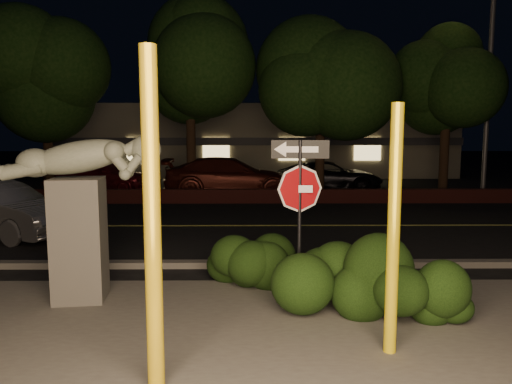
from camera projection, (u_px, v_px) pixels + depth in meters
ground at (256, 209)px, 16.59m from camera, size 90.00×90.00×0.00m
patio at (264, 360)px, 5.67m from camera, size 14.00×6.00×0.02m
road at (257, 226)px, 13.61m from camera, size 80.00×8.00×0.01m
lane_marking at (257, 225)px, 13.61m from camera, size 80.00×0.12×0.00m
curb at (259, 264)px, 9.54m from camera, size 80.00×0.25×0.12m
brick_wall at (255, 196)px, 17.85m from camera, size 40.00×0.35×0.50m
parking_lot at (254, 185)px, 23.53m from camera, size 40.00×12.00×0.01m
building at (254, 140)px, 31.21m from camera, size 22.00×10.20×4.00m
tree_far_a at (43, 57)px, 18.83m from camera, size 4.60×4.60×7.43m
tree_far_b at (189, 39)px, 18.99m from camera, size 5.20×5.20×8.41m
tree_far_c at (322, 48)px, 18.69m from camera, size 4.80×4.80×7.84m
tree_far_d at (449, 57)px, 19.26m from camera, size 4.40×4.40×7.42m
yellow_pole_left at (152, 224)px, 4.85m from camera, size 0.17×0.17×3.41m
yellow_pole_right at (394, 232)px, 5.70m from camera, size 0.15×0.15×2.92m
signpost at (300, 189)px, 7.26m from camera, size 0.84×0.09×2.47m
sculpture at (81, 200)px, 7.53m from camera, size 2.38×0.90×2.54m
hedge_center at (263, 257)px, 8.41m from camera, size 2.01×1.39×0.96m
hedge_right at (344, 269)px, 7.19m from camera, size 2.14×1.70×1.24m
hedge_far_right at (427, 293)px, 6.59m from camera, size 1.52×1.18×0.93m
streetlight at (485, 54)px, 18.89m from camera, size 1.37×0.50×9.21m
parked_car_red at (98, 175)px, 20.91m from camera, size 4.44×2.10×1.47m
parked_car_darkred at (229, 176)px, 19.94m from camera, size 5.37×2.49×1.52m
parked_car_dark at (329, 176)px, 21.50m from camera, size 4.68×2.45×1.26m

